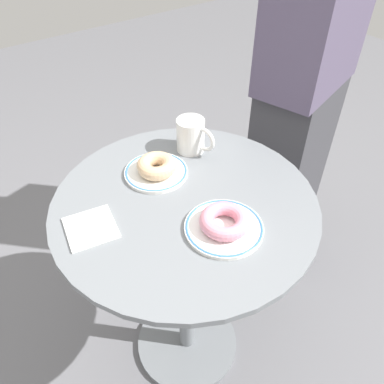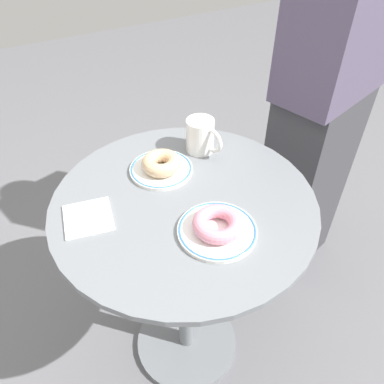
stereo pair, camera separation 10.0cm
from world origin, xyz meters
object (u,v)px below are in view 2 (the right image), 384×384
(plate_right, at_px, (217,230))
(donut_pink_frosted, at_px, (218,224))
(coffee_mug, at_px, (201,136))
(paper_napkin, at_px, (88,218))
(plate_left, at_px, (162,169))
(person_figure, at_px, (324,102))
(cafe_table, at_px, (185,261))
(donut_glazed, at_px, (162,163))

(plate_right, xyz_separation_m, donut_pink_frosted, (0.00, 0.00, 0.02))
(plate_right, xyz_separation_m, coffee_mug, (-0.31, 0.13, 0.05))
(paper_napkin, bearing_deg, plate_left, 109.17)
(donut_pink_frosted, height_order, person_figure, person_figure)
(plate_left, distance_m, plate_right, 0.28)
(cafe_table, distance_m, donut_glazed, 0.32)
(cafe_table, distance_m, plate_right, 0.30)
(plate_right, distance_m, donut_pink_frosted, 0.02)
(cafe_table, relative_size, plate_right, 4.04)
(donut_glazed, height_order, coffee_mug, coffee_mug)
(coffee_mug, bearing_deg, plate_left, -77.32)
(paper_napkin, bearing_deg, coffee_mug, 106.76)
(plate_right, distance_m, paper_napkin, 0.32)
(coffee_mug, bearing_deg, person_figure, 91.80)
(coffee_mug, distance_m, person_figure, 0.51)
(plate_right, relative_size, paper_napkin, 1.62)
(plate_left, height_order, plate_right, same)
(plate_right, height_order, donut_pink_frosted, donut_pink_frosted)
(plate_right, relative_size, person_figure, 0.12)
(donut_pink_frosted, bearing_deg, plate_right, 0.00)
(cafe_table, relative_size, plate_left, 4.34)
(cafe_table, bearing_deg, plate_left, 179.32)
(plate_left, xyz_separation_m, donut_glazed, (0.00, -0.00, 0.03))
(plate_left, distance_m, donut_glazed, 0.03)
(donut_glazed, bearing_deg, donut_pink_frosted, 3.24)
(cafe_table, bearing_deg, donut_pink_frosted, 6.95)
(coffee_mug, height_order, person_figure, person_figure)
(plate_right, height_order, paper_napkin, plate_right)
(plate_right, relative_size, donut_pink_frosted, 1.59)
(plate_right, bearing_deg, paper_napkin, -126.87)
(person_figure, bearing_deg, donut_pink_frosted, -63.00)
(cafe_table, height_order, coffee_mug, coffee_mug)
(person_figure, bearing_deg, coffee_mug, -88.20)
(plate_left, relative_size, person_figure, 0.11)
(cafe_table, relative_size, donut_pink_frosted, 6.45)
(plate_right, bearing_deg, donut_pink_frosted, 0.00)
(plate_left, bearing_deg, paper_napkin, -70.83)
(cafe_table, relative_size, donut_glazed, 6.96)
(donut_glazed, height_order, person_figure, person_figure)
(paper_napkin, bearing_deg, donut_glazed, 108.11)
(donut_pink_frosted, relative_size, coffee_mug, 0.94)
(donut_glazed, relative_size, donut_pink_frosted, 0.93)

